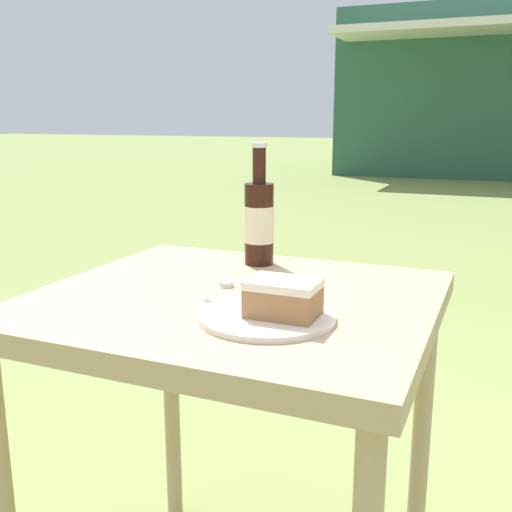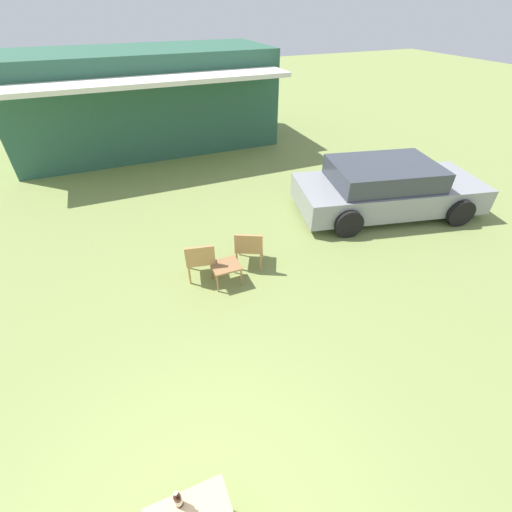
{
  "view_description": "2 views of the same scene",
  "coord_description": "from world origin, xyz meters",
  "px_view_note": "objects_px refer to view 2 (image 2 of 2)",
  "views": [
    {
      "loc": [
        0.44,
        -0.95,
        1.05
      ],
      "look_at": [
        0.0,
        0.1,
        0.79
      ],
      "focal_mm": 42.0,
      "sensor_mm": 36.0,
      "label": 1
    },
    {
      "loc": [
        0.16,
        -0.98,
        4.19
      ],
      "look_at": [
        1.81,
        3.02,
        0.9
      ],
      "focal_mm": 24.0,
      "sensor_mm": 36.0,
      "label": 2
    }
  ],
  "objects_px": {
    "wicker_chair_plain": "(249,245)",
    "cola_bottle_near": "(178,500)",
    "wicker_chair_cushioned": "(200,256)",
    "garden_side_table": "(226,267)",
    "parked_car": "(386,188)"
  },
  "relations": [
    {
      "from": "wicker_chair_plain",
      "to": "cola_bottle_near",
      "type": "relative_size",
      "value": 3.01
    },
    {
      "from": "wicker_chair_cushioned",
      "to": "garden_side_table",
      "type": "relative_size",
      "value": 1.6
    },
    {
      "from": "wicker_chair_plain",
      "to": "cola_bottle_near",
      "type": "distance_m",
      "value": 4.25
    },
    {
      "from": "wicker_chair_plain",
      "to": "garden_side_table",
      "type": "bearing_deg",
      "value": 54.98
    },
    {
      "from": "wicker_chair_plain",
      "to": "garden_side_table",
      "type": "height_order",
      "value": "wicker_chair_plain"
    },
    {
      "from": "wicker_chair_cushioned",
      "to": "wicker_chair_plain",
      "type": "height_order",
      "value": "same"
    },
    {
      "from": "wicker_chair_cushioned",
      "to": "garden_side_table",
      "type": "distance_m",
      "value": 0.51
    },
    {
      "from": "wicker_chair_cushioned",
      "to": "garden_side_table",
      "type": "xyz_separation_m",
      "value": [
        0.37,
        -0.33,
        -0.13
      ]
    },
    {
      "from": "parked_car",
      "to": "garden_side_table",
      "type": "distance_m",
      "value": 4.49
    },
    {
      "from": "wicker_chair_cushioned",
      "to": "cola_bottle_near",
      "type": "bearing_deg",
      "value": 84.15
    },
    {
      "from": "parked_car",
      "to": "garden_side_table",
      "type": "xyz_separation_m",
      "value": [
        -4.35,
        -1.07,
        -0.25
      ]
    },
    {
      "from": "parked_car",
      "to": "garden_side_table",
      "type": "bearing_deg",
      "value": -153.67
    },
    {
      "from": "parked_car",
      "to": "cola_bottle_near",
      "type": "distance_m",
      "value": 7.36
    },
    {
      "from": "parked_car",
      "to": "wicker_chair_plain",
      "type": "xyz_separation_m",
      "value": [
        -3.78,
        -0.75,
        -0.12
      ]
    },
    {
      "from": "wicker_chair_cushioned",
      "to": "cola_bottle_near",
      "type": "distance_m",
      "value": 3.89
    }
  ]
}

